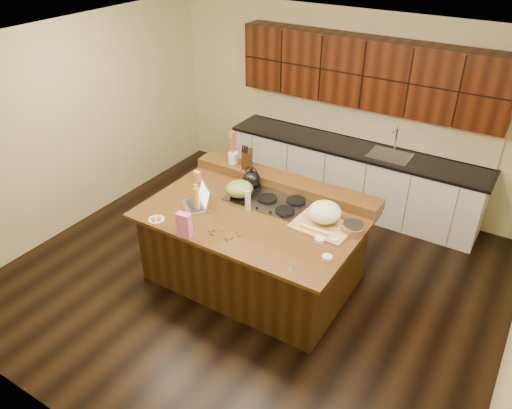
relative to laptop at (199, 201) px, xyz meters
The scene contains 34 objects.
room 0.73m from the laptop, 18.44° to the left, with size 5.52×5.02×2.72m.
island 0.82m from the laptop, 18.44° to the left, with size 2.40×1.60×0.92m.
back_ledge 1.08m from the laptop, 56.29° to the left, with size 2.40×0.30×0.12m, color black.
cooktop 0.78m from the laptop, 39.79° to the left, with size 0.92×0.52×0.05m.
back_counter 2.59m from the laptop, 69.62° to the left, with size 3.70×0.66×2.40m.
kettle 0.70m from the laptop, 64.50° to the left, with size 0.21×0.21×0.19m, color black.
green_bowl 0.48m from the laptop, 50.92° to the left, with size 0.32×0.32×0.17m, color olive.
laptop is the anchor object (origin of this frame).
oil_bottle 0.11m from the laptop, 68.42° to the right, with size 0.07×0.07×0.27m, color gold.
vinegar_bottle 0.56m from the laptop, 22.55° to the left, with size 0.06×0.06×0.25m, color silver.
wooden_tray 1.41m from the laptop, 16.54° to the left, with size 0.63×0.50×0.25m.
ramekin_a 1.66m from the laptop, ahead, with size 0.10×0.10×0.04m, color white.
ramekin_b 1.47m from the laptop, ahead, with size 0.10×0.10×0.04m, color white.
ramekin_c 1.59m from the laptop, ahead, with size 0.10×0.10×0.04m, color white.
strainer_bowl 1.73m from the laptop, 13.92° to the left, with size 0.24×0.24×0.09m, color #996B3F.
kitchen_timer 1.49m from the laptop, 17.44° to the right, with size 0.08×0.08×0.07m, color silver.
pink_bag 0.62m from the laptop, 66.03° to the right, with size 0.15×0.08×0.28m, color pink.
candy_plate 0.53m from the laptop, 113.79° to the right, with size 0.18×0.18×0.01m, color white.
package_box 0.61m from the laptop, 129.61° to the left, with size 0.09×0.06×0.12m, color gold.
utensil_crock 0.92m from the laptop, 99.23° to the left, with size 0.12×0.12×0.14m, color white.
knife_block 0.92m from the laptop, 85.88° to the left, with size 0.11×0.18×0.22m, color black.
gumdrop_0 0.77m from the laptop, 27.98° to the right, with size 0.02×0.02×0.02m, color red.
gumdrop_1 0.55m from the laptop, 40.99° to the right, with size 0.02×0.02×0.02m, color #198C26.
gumdrop_2 0.60m from the laptop, 41.46° to the right, with size 0.02×0.02×0.02m, color red.
gumdrop_3 0.58m from the laptop, 28.85° to the right, with size 0.02×0.02×0.02m, color #198C26.
gumdrop_4 0.61m from the laptop, 39.01° to the right, with size 0.02×0.02×0.02m, color red.
gumdrop_5 0.71m from the laptop, 19.06° to the right, with size 0.02×0.02×0.02m, color #198C26.
gumdrop_6 0.74m from the laptop, 31.46° to the right, with size 0.02×0.02×0.02m, color red.
gumdrop_7 0.63m from the laptop, 38.81° to the right, with size 0.02×0.02×0.02m, color #198C26.
gumdrop_8 0.78m from the laptop, 20.14° to the right, with size 0.02×0.02×0.02m, color red.
gumdrop_9 0.74m from the laptop, 29.65° to the right, with size 0.02×0.02×0.02m, color #198C26.
gumdrop_10 0.75m from the laptop, 25.46° to the right, with size 0.02×0.02×0.02m, color red.
gumdrop_11 0.78m from the laptop, 31.36° to the right, with size 0.02×0.02×0.02m, color #198C26.
gumdrop_12 0.55m from the laptop, 35.90° to the right, with size 0.02×0.02×0.02m, color red.
Camera 1 is at (2.50, -3.94, 3.87)m, focal length 35.00 mm.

